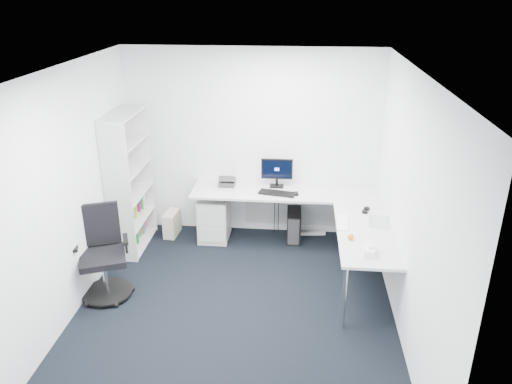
# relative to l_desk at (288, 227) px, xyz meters

# --- Properties ---
(ground) EXTENTS (4.20, 4.20, 0.00)m
(ground) POSITION_rel_l_desk_xyz_m (-0.55, -1.40, -0.40)
(ground) COLOR black
(ceiling) EXTENTS (4.20, 4.20, 0.00)m
(ceiling) POSITION_rel_l_desk_xyz_m (-0.55, -1.40, 2.30)
(ceiling) COLOR white
(wall_back) EXTENTS (3.60, 0.02, 2.70)m
(wall_back) POSITION_rel_l_desk_xyz_m (-0.55, 0.70, 0.95)
(wall_back) COLOR white
(wall_back) RESTS_ON ground
(wall_front) EXTENTS (3.60, 0.02, 2.70)m
(wall_front) POSITION_rel_l_desk_xyz_m (-0.55, -3.50, 0.95)
(wall_front) COLOR white
(wall_front) RESTS_ON ground
(wall_left) EXTENTS (0.02, 4.20, 2.70)m
(wall_left) POSITION_rel_l_desk_xyz_m (-2.35, -1.40, 0.95)
(wall_left) COLOR white
(wall_left) RESTS_ON ground
(wall_right) EXTENTS (0.02, 4.20, 2.70)m
(wall_right) POSITION_rel_l_desk_xyz_m (1.25, -1.40, 0.95)
(wall_right) COLOR white
(wall_right) RESTS_ON ground
(l_desk) EXTENTS (2.71, 1.52, 0.79)m
(l_desk) POSITION_rel_l_desk_xyz_m (0.00, 0.00, 0.00)
(l_desk) COLOR silver
(l_desk) RESTS_ON ground
(drawer_pedestal) EXTENTS (0.42, 0.52, 0.64)m
(drawer_pedestal) POSITION_rel_l_desk_xyz_m (-1.07, 0.36, -0.08)
(drawer_pedestal) COLOR silver
(drawer_pedestal) RESTS_ON ground
(bookshelf) EXTENTS (0.38, 0.97, 1.93)m
(bookshelf) POSITION_rel_l_desk_xyz_m (-2.17, 0.05, 0.57)
(bookshelf) COLOR silver
(bookshelf) RESTS_ON ground
(task_chair) EXTENTS (0.80, 0.80, 1.11)m
(task_chair) POSITION_rel_l_desk_xyz_m (-2.11, -1.22, 0.16)
(task_chair) COLOR black
(task_chair) RESTS_ON ground
(black_pc_tower) EXTENTS (0.21, 0.45, 0.44)m
(black_pc_tower) POSITION_rel_l_desk_xyz_m (0.08, 0.44, -0.18)
(black_pc_tower) COLOR black
(black_pc_tower) RESTS_ON ground
(beige_pc_tower) EXTENTS (0.20, 0.39, 0.36)m
(beige_pc_tower) POSITION_rel_l_desk_xyz_m (-1.72, 0.41, -0.22)
(beige_pc_tower) COLOR beige
(beige_pc_tower) RESTS_ON ground
(power_strip) EXTENTS (0.38, 0.11, 0.04)m
(power_strip) POSITION_rel_l_desk_xyz_m (0.37, 0.58, -0.37)
(power_strip) COLOR white
(power_strip) RESTS_ON ground
(monitor) EXTENTS (0.44, 0.15, 0.43)m
(monitor) POSITION_rel_l_desk_xyz_m (-0.18, 0.49, 0.61)
(monitor) COLOR black
(monitor) RESTS_ON l_desk
(black_keyboard) EXTENTS (0.53, 0.28, 0.02)m
(black_keyboard) POSITION_rel_l_desk_xyz_m (-0.16, 0.22, 0.41)
(black_keyboard) COLOR black
(black_keyboard) RESTS_ON l_desk
(mouse) EXTENTS (0.07, 0.10, 0.03)m
(mouse) POSITION_rel_l_desk_xyz_m (0.10, 0.22, 0.41)
(mouse) COLOR black
(mouse) RESTS_ON l_desk
(desk_phone) EXTENTS (0.23, 0.23, 0.16)m
(desk_phone) POSITION_rel_l_desk_xyz_m (-0.89, 0.48, 0.47)
(desk_phone) COLOR #2F2F32
(desk_phone) RESTS_ON l_desk
(laptop) EXTENTS (0.37, 0.36, 0.24)m
(laptop) POSITION_rel_l_desk_xyz_m (1.11, -0.55, 0.52)
(laptop) COLOR silver
(laptop) RESTS_ON l_desk
(white_keyboard) EXTENTS (0.15, 0.46, 0.02)m
(white_keyboard) POSITION_rel_l_desk_xyz_m (0.67, -0.60, 0.40)
(white_keyboard) COLOR white
(white_keyboard) RESTS_ON l_desk
(headphones) EXTENTS (0.16, 0.20, 0.05)m
(headphones) POSITION_rel_l_desk_xyz_m (0.99, -0.23, 0.42)
(headphones) COLOR black
(headphones) RESTS_ON l_desk
(orange_fruit) EXTENTS (0.07, 0.07, 0.07)m
(orange_fruit) POSITION_rel_l_desk_xyz_m (0.73, -1.02, 0.43)
(orange_fruit) COLOR orange
(orange_fruit) RESTS_ON l_desk
(tissue_box) EXTENTS (0.13, 0.23, 0.08)m
(tissue_box) POSITION_rel_l_desk_xyz_m (0.91, -1.32, 0.43)
(tissue_box) COLOR white
(tissue_box) RESTS_ON l_desk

